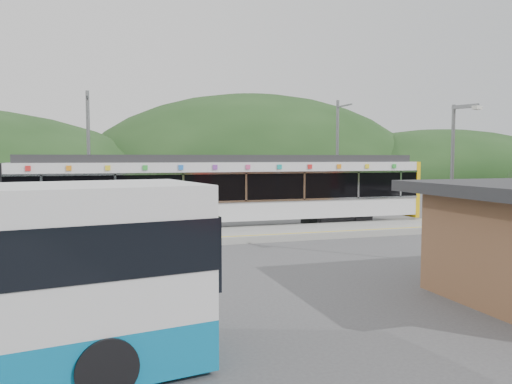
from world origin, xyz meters
name	(u,v)px	position (x,y,z in m)	size (l,w,h in m)	color
ground	(275,250)	(0.00, 0.00, 0.00)	(120.00, 120.00, 0.00)	#4C4C4F
hills	(351,226)	(6.19, 5.29, 0.00)	(146.00, 149.00, 26.00)	#1E3D19
platform	(250,234)	(0.00, 3.30, 0.15)	(26.00, 3.20, 0.30)	#9E9E99
yellow_line	(259,235)	(0.00, 2.00, 0.30)	(26.00, 0.10, 0.01)	yellow
train	(229,189)	(-0.33, 6.00, 2.06)	(20.44, 3.01, 3.74)	black
catenary_mast_west	(89,157)	(-7.00, 8.56, 3.65)	(0.18, 1.80, 7.00)	slate
catenary_mast_east	(337,157)	(7.00, 8.56, 3.65)	(0.18, 1.80, 7.00)	slate
lamp_post	(454,169)	(4.88, -4.25, 3.24)	(0.43, 1.02, 5.40)	slate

